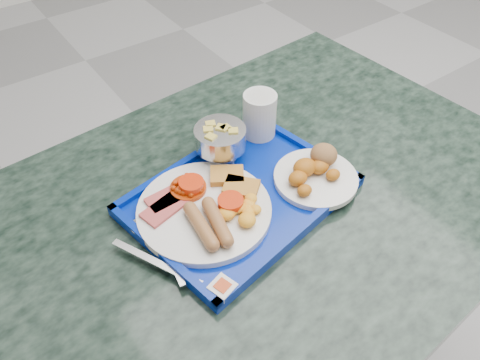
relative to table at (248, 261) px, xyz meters
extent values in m
plane|color=#9B9B9E|center=(0.97, 0.02, -0.57)|extent=(6.00, 6.00, 0.00)
cylinder|color=gray|center=(0.00, 0.00, -0.19)|extent=(0.11, 0.11, 0.69)
cube|color=black|center=(0.00, 0.00, 0.18)|extent=(1.27, 0.89, 0.04)
cube|color=#03209A|center=(-0.01, 0.02, 0.20)|extent=(0.46, 0.37, 0.01)
cube|color=#03209A|center=(-0.03, 0.16, 0.22)|extent=(0.41, 0.09, 0.01)
cube|color=#03209A|center=(0.02, -0.12, 0.22)|extent=(0.41, 0.09, 0.01)
cube|color=#03209A|center=(0.19, 0.05, 0.22)|extent=(0.07, 0.30, 0.01)
cube|color=#03209A|center=(-0.20, -0.02, 0.22)|extent=(0.07, 0.30, 0.01)
cylinder|color=silver|center=(-0.09, 0.02, 0.22)|extent=(0.25, 0.25, 0.01)
cube|color=#C44E4E|center=(-0.13, 0.08, 0.23)|extent=(0.09, 0.05, 0.01)
cube|color=#C44E4E|center=(-0.15, 0.06, 0.23)|extent=(0.09, 0.06, 0.01)
cylinder|color=#AB3407|center=(-0.09, 0.08, 0.23)|extent=(0.07, 0.07, 0.01)
sphere|color=#AB3407|center=(-0.08, 0.09, 0.23)|extent=(0.01, 0.01, 0.01)
sphere|color=#AB3407|center=(-0.10, 0.05, 0.23)|extent=(0.01, 0.01, 0.01)
sphere|color=#AB3407|center=(-0.11, 0.07, 0.23)|extent=(0.01, 0.01, 0.01)
sphere|color=#AB3407|center=(-0.08, 0.05, 0.23)|extent=(0.01, 0.01, 0.01)
sphere|color=#AB3407|center=(-0.11, 0.06, 0.23)|extent=(0.01, 0.01, 0.01)
sphere|color=#AB3407|center=(-0.11, 0.07, 0.23)|extent=(0.01, 0.01, 0.01)
sphere|color=#AB3407|center=(-0.10, 0.08, 0.23)|extent=(0.01, 0.01, 0.01)
sphere|color=#AB3407|center=(-0.11, 0.10, 0.23)|extent=(0.01, 0.01, 0.01)
sphere|color=#AB3407|center=(-0.07, 0.05, 0.23)|extent=(0.01, 0.01, 0.01)
sphere|color=#AB3407|center=(-0.11, 0.08, 0.23)|extent=(0.01, 0.01, 0.01)
sphere|color=#AB3407|center=(-0.08, 0.06, 0.23)|extent=(0.01, 0.01, 0.01)
sphere|color=#AB3407|center=(-0.07, 0.06, 0.23)|extent=(0.01, 0.01, 0.01)
sphere|color=#AB3407|center=(-0.08, 0.10, 0.23)|extent=(0.01, 0.01, 0.01)
sphere|color=#AB3407|center=(-0.11, 0.10, 0.23)|extent=(0.01, 0.01, 0.01)
sphere|color=#AB3407|center=(-0.09, 0.09, 0.23)|extent=(0.01, 0.01, 0.01)
sphere|color=#AB3407|center=(-0.12, 0.09, 0.23)|extent=(0.01, 0.01, 0.01)
sphere|color=#AB3407|center=(-0.07, 0.08, 0.23)|extent=(0.01, 0.01, 0.01)
cube|color=#CC8633|center=(-0.01, 0.06, 0.23)|extent=(0.08, 0.08, 0.01)
cube|color=#CC8633|center=(-0.01, 0.02, 0.23)|extent=(0.08, 0.08, 0.01)
cylinder|color=brown|center=(-0.12, -0.02, 0.24)|extent=(0.04, 0.10, 0.03)
cylinder|color=brown|center=(-0.10, -0.03, 0.24)|extent=(0.05, 0.10, 0.03)
ellipsoid|color=gold|center=(-0.04, -0.05, 0.23)|extent=(0.03, 0.03, 0.02)
ellipsoid|color=gold|center=(-0.02, -0.03, 0.23)|extent=(0.02, 0.02, 0.01)
ellipsoid|color=gold|center=(-0.03, -0.03, 0.23)|extent=(0.02, 0.02, 0.01)
ellipsoid|color=gold|center=(-0.06, -0.02, 0.23)|extent=(0.03, 0.03, 0.02)
ellipsoid|color=gold|center=(-0.02, -0.03, 0.23)|extent=(0.02, 0.02, 0.01)
ellipsoid|color=gold|center=(-0.07, -0.02, 0.23)|extent=(0.03, 0.03, 0.02)
ellipsoid|color=gold|center=(-0.04, -0.04, 0.23)|extent=(0.02, 0.02, 0.02)
ellipsoid|color=gold|center=(-0.02, -0.05, 0.23)|extent=(0.02, 0.02, 0.01)
ellipsoid|color=gold|center=(-0.04, -0.02, 0.23)|extent=(0.03, 0.03, 0.02)
ellipsoid|color=gold|center=(-0.05, -0.06, 0.23)|extent=(0.03, 0.03, 0.02)
ellipsoid|color=gold|center=(-0.04, -0.02, 0.23)|extent=(0.02, 0.02, 0.01)
ellipsoid|color=gold|center=(-0.01, -0.02, 0.23)|extent=(0.02, 0.02, 0.02)
cylinder|color=red|center=(-0.09, 0.07, 0.24)|extent=(0.05, 0.05, 0.01)
cylinder|color=red|center=(-0.05, -0.01, 0.24)|extent=(0.05, 0.05, 0.01)
cylinder|color=silver|center=(0.14, -0.04, 0.22)|extent=(0.17, 0.17, 0.01)
ellipsoid|color=#C16A16|center=(0.16, -0.06, 0.23)|extent=(0.03, 0.03, 0.02)
ellipsoid|color=#C16A16|center=(0.15, -0.03, 0.24)|extent=(0.04, 0.03, 0.03)
ellipsoid|color=#C16A16|center=(0.12, -0.02, 0.24)|extent=(0.05, 0.04, 0.03)
ellipsoid|color=#C16A16|center=(0.09, -0.03, 0.24)|extent=(0.04, 0.03, 0.03)
ellipsoid|color=#C16A16|center=(0.09, -0.06, 0.23)|extent=(0.03, 0.03, 0.02)
ellipsoid|color=#98673D|center=(0.18, -0.02, 0.24)|extent=(0.06, 0.06, 0.04)
cylinder|color=#B5B5B8|center=(0.02, 0.13, 0.21)|extent=(0.07, 0.07, 0.01)
cylinder|color=#B5B5B8|center=(0.02, 0.13, 0.23)|extent=(0.02, 0.02, 0.02)
cylinder|color=#B5B5B8|center=(0.02, 0.13, 0.26)|extent=(0.11, 0.11, 0.04)
cube|color=#EDD85A|center=(0.04, 0.13, 0.28)|extent=(0.02, 0.02, 0.02)
cube|color=#EDD85A|center=(0.00, 0.12, 0.28)|extent=(0.02, 0.02, 0.02)
cube|color=#EDD85A|center=(0.02, 0.16, 0.28)|extent=(0.03, 0.02, 0.02)
cube|color=#EDD85A|center=(0.03, 0.14, 0.28)|extent=(0.03, 0.03, 0.02)
cube|color=#EDD85A|center=(0.04, 0.11, 0.28)|extent=(0.03, 0.03, 0.02)
cube|color=#EDD85A|center=(0.00, 0.15, 0.28)|extent=(0.03, 0.03, 0.02)
cylinder|color=silver|center=(0.14, 0.15, 0.26)|extent=(0.07, 0.07, 0.10)
cylinder|color=orange|center=(0.14, 0.15, 0.31)|extent=(0.06, 0.06, 0.01)
cube|color=#B5B5B8|center=(-0.19, -0.03, 0.21)|extent=(0.03, 0.13, 0.00)
ellipsoid|color=#B5B5B8|center=(-0.21, 0.06, 0.21)|extent=(0.04, 0.05, 0.01)
cube|color=#B5B5B8|center=(-0.22, -0.03, 0.21)|extent=(0.09, 0.17, 0.00)
cube|color=white|center=(-0.16, -0.14, 0.22)|extent=(0.05, 0.05, 0.01)
cube|color=#D74217|center=(-0.16, -0.14, 0.22)|extent=(0.03, 0.03, 0.00)
camera|label=1|loc=(-0.37, -0.49, 0.88)|focal=35.00mm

